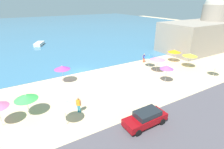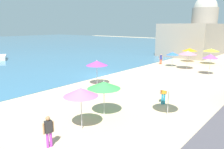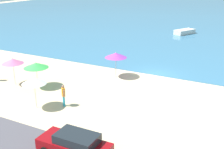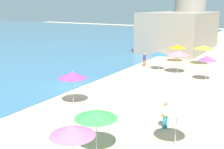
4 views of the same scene
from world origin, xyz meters
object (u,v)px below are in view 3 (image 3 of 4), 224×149
Objects in this scene: beach_umbrella_4 at (36,65)px; parked_car_1 at (75,144)px; beach_umbrella_1 at (34,80)px; skiff_nearshore at (185,32)px; beach_umbrella_9 at (13,61)px; beach_umbrella_2 at (116,55)px; bather_2 at (63,94)px.

parked_car_1 is (9.21, -7.26, -1.29)m from beach_umbrella_4.
skiff_nearshore is at bearing 84.42° from beach_umbrella_1.
beach_umbrella_4 is 2.48m from beach_umbrella_9.
beach_umbrella_1 is at bearing -104.75° from beach_umbrella_2.
bather_2 is at bearing -94.74° from beach_umbrella_2.
parked_car_1 is at bearing -73.04° from beach_umbrella_2.
parked_car_1 is at bearing -30.36° from beach_umbrella_9.
bather_2 is at bearing -13.44° from beach_umbrella_9.
skiff_nearshore is at bearing 74.63° from beach_umbrella_9.
beach_umbrella_1 reaches higher than skiff_nearshore.
beach_umbrella_2 is at bearing -92.15° from skiff_nearshore.
beach_umbrella_2 is 9.88m from beach_umbrella_9.
beach_umbrella_4 is at bearing -101.29° from skiff_nearshore.
parked_car_1 is 0.97× the size of skiff_nearshore.
beach_umbrella_4 is 5.17m from bather_2.
bather_2 is (-0.65, -7.90, -1.32)m from beach_umbrella_2.
beach_umbrella_2 reaches higher than beach_umbrella_1.
beach_umbrella_1 is 6.02m from beach_umbrella_9.
beach_umbrella_1 reaches higher than beach_umbrella_9.
beach_umbrella_2 is 7.80m from beach_umbrella_4.
parked_car_1 is (11.65, -6.83, -1.46)m from beach_umbrella_9.
beach_umbrella_1 is at bearing -29.09° from beach_umbrella_9.
beach_umbrella_2 is at bearing 106.96° from parked_car_1.
beach_umbrella_1 is at bearing -49.99° from beach_umbrella_4.
beach_umbrella_1 is 1.08× the size of beach_umbrella_4.
beach_umbrella_1 is at bearing -95.58° from skiff_nearshore.
bather_2 reaches higher than skiff_nearshore.
beach_umbrella_4 is at bearing 10.11° from beach_umbrella_9.
bather_2 is 33.07m from skiff_nearshore.
bather_2 is (4.58, -2.11, -1.13)m from beach_umbrella_4.
beach_umbrella_4 is 0.55× the size of skiff_nearshore.
beach_umbrella_1 is at bearing 148.61° from parked_car_1.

